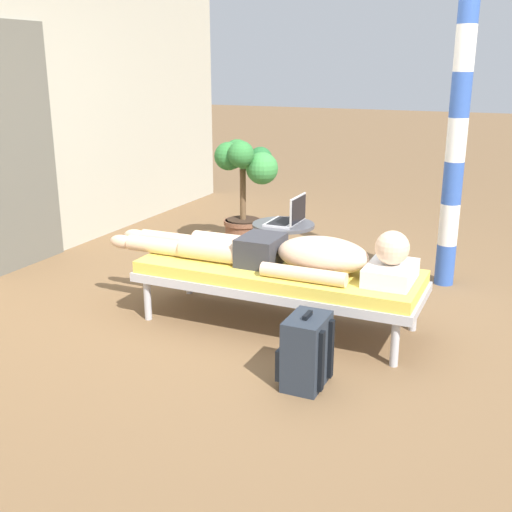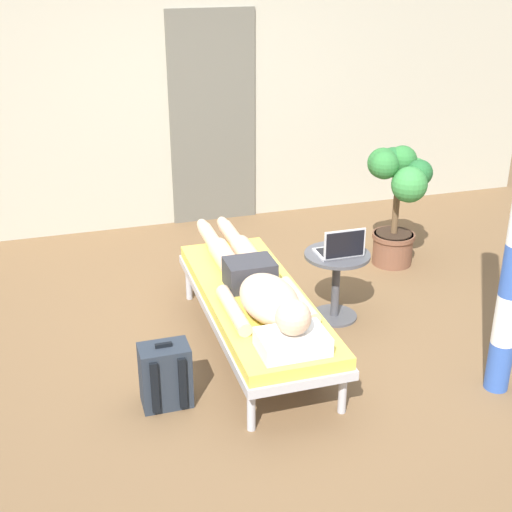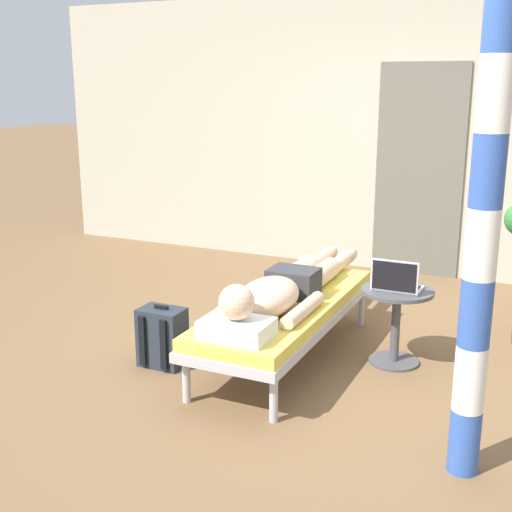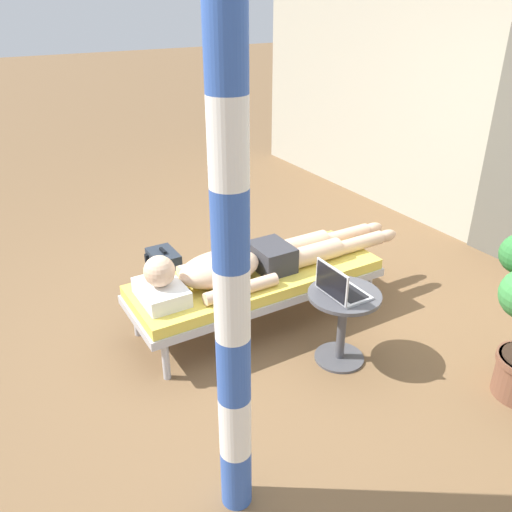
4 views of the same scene
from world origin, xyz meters
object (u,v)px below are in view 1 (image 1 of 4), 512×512
side_table (283,244)px  porch_post (457,140)px  potted_plant (244,179)px  laptop (290,217)px  person_reclining (288,253)px  backpack (306,352)px  lounge_chair (278,276)px

side_table → porch_post: porch_post is taller
potted_plant → laptop: bearing=-137.2°
person_reclining → backpack: person_reclining is taller
potted_plant → person_reclining: bearing=-145.9°
backpack → potted_plant: potted_plant is taller
side_table → potted_plant: bearing=40.9°
backpack → porch_post: porch_post is taller
side_table → porch_post: 1.53m
side_table → backpack: size_ratio=1.23×
side_table → lounge_chair: bearing=-160.6°
backpack → porch_post: (2.03, -0.45, 0.95)m
lounge_chair → backpack: 0.85m
lounge_chair → potted_plant: potted_plant is taller
potted_plant → porch_post: bearing=-97.0°
lounge_chair → laptop: bearing=15.5°
side_table → laptop: laptop is taller
lounge_chair → porch_post: porch_post is taller
side_table → porch_post: (0.62, -1.15, 0.79)m
potted_plant → side_table: bearing=-139.1°
lounge_chair → potted_plant: (1.55, 0.99, 0.33)m
person_reclining → porch_post: 1.69m
side_table → potted_plant: 1.18m
lounge_chair → person_reclining: bearing=-90.0°
person_reclining → backpack: (-0.70, -0.39, -0.32)m
side_table → laptop: 0.23m
side_table → laptop: bearing=-90.0°
person_reclining → porch_post: porch_post is taller
person_reclining → side_table: person_reclining is taller
laptop → potted_plant: size_ratio=0.30×
lounge_chair → potted_plant: bearing=32.4°
side_table → person_reclining: bearing=-156.0°
lounge_chair → laptop: size_ratio=6.16×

